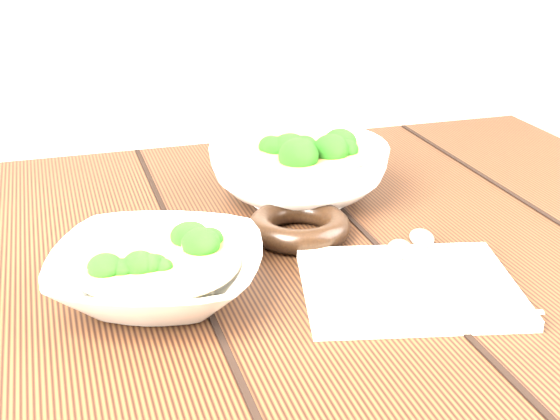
% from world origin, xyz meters
% --- Properties ---
extents(table, '(1.20, 0.80, 0.75)m').
position_xyz_m(table, '(0.00, 0.00, 0.63)').
color(table, '#321D0E').
rests_on(table, ground).
extents(soup_bowl_front, '(0.25, 0.25, 0.05)m').
position_xyz_m(soup_bowl_front, '(-0.06, -0.04, 0.78)').
color(soup_bowl_front, silver).
rests_on(soup_bowl_front, table).
extents(soup_bowl_back, '(0.22, 0.22, 0.08)m').
position_xyz_m(soup_bowl_back, '(0.14, 0.15, 0.79)').
color(soup_bowl_back, silver).
rests_on(soup_bowl_back, table).
extents(trivet, '(0.12, 0.12, 0.03)m').
position_xyz_m(trivet, '(0.11, 0.04, 0.76)').
color(trivet, black).
rests_on(trivet, table).
extents(napkin, '(0.23, 0.20, 0.01)m').
position_xyz_m(napkin, '(0.17, -0.10, 0.76)').
color(napkin, '#BEB39E').
rests_on(napkin, table).
extents(spoon_left, '(0.09, 0.15, 0.01)m').
position_xyz_m(spoon_left, '(0.17, -0.07, 0.76)').
color(spoon_left, '#A49F90').
rests_on(spoon_left, napkin).
extents(spoon_right, '(0.08, 0.16, 0.01)m').
position_xyz_m(spoon_right, '(0.21, -0.05, 0.76)').
color(spoon_right, '#A49F90').
rests_on(spoon_right, napkin).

